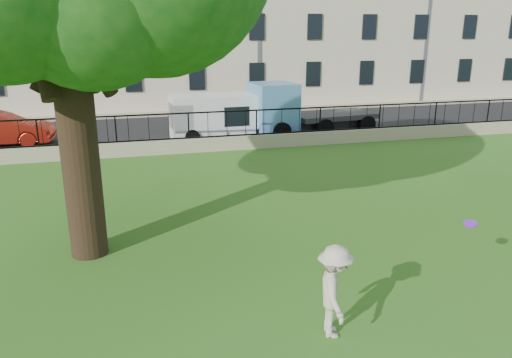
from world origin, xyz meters
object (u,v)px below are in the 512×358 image
object	(u,v)px
man	(334,291)
frisbee	(470,224)
white_van	(224,117)
blue_truck	(312,108)

from	to	relation	value
man	frisbee	world-z (taller)	man
frisbee	white_van	distance (m)	15.61
frisbee	white_van	xyz separation A→B (m)	(-2.00, 15.48, -0.33)
frisbee	blue_truck	xyz separation A→B (m)	(2.50, 15.48, -0.08)
white_van	blue_truck	bearing A→B (deg)	-2.07
man	blue_truck	size ratio (longest dim) A/B	0.27
blue_truck	white_van	bearing A→B (deg)	173.10
man	blue_truck	world-z (taller)	blue_truck
man	blue_truck	bearing A→B (deg)	-6.16
man	frisbee	xyz separation A→B (m)	(3.33, 0.91, 0.55)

